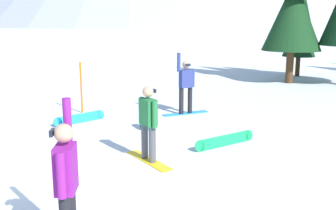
% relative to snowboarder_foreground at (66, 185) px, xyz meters
% --- Properties ---
extents(snowboarder_foreground, '(0.88, 1.47, 2.07)m').
position_rel_snowboarder_foreground_xyz_m(snowboarder_foreground, '(0.00, 0.00, 0.00)').
color(snowboarder_foreground, red).
rests_on(snowboarder_foreground, ground_plane).
extents(snowboarder_midground, '(1.42, 1.08, 1.67)m').
position_rel_snowboarder_foreground_xyz_m(snowboarder_midground, '(-0.58, 3.69, -0.11)').
color(snowboarder_midground, yellow).
rests_on(snowboarder_midground, ground_plane).
extents(snowboarder_background, '(1.29, 1.36, 2.01)m').
position_rel_snowboarder_foreground_xyz_m(snowboarder_background, '(-1.37, 8.26, -0.04)').
color(snowboarder_background, '#1E8CD8').
rests_on(snowboarder_background, ground_plane).
extents(loose_snowboard_near_left, '(0.87, 1.62, 0.26)m').
position_rel_snowboarder_foreground_xyz_m(loose_snowboard_near_left, '(-3.95, 5.98, -0.85)').
color(loose_snowboard_near_left, '#1E8CD8').
rests_on(loose_snowboard_near_left, ground_plane).
extents(loose_snowboard_near_right, '(1.09, 1.61, 0.27)m').
position_rel_snowboarder_foreground_xyz_m(loose_snowboard_near_right, '(0.69, 5.42, -0.85)').
color(loose_snowboard_near_right, '#19B259').
rests_on(loose_snowboard_near_right, ground_plane).
extents(backpack_teal, '(0.37, 0.38, 0.47)m').
position_rel_snowboarder_foreground_xyz_m(backpack_teal, '(-1.76, 6.04, -0.77)').
color(backpack_teal, '#1E7A7F').
rests_on(backpack_teal, ground_plane).
extents(trail_marker_pole, '(0.06, 0.06, 1.70)m').
position_rel_snowboarder_foreground_xyz_m(trail_marker_pole, '(-4.60, 7.09, -0.14)').
color(trail_marker_pole, orange).
rests_on(trail_marker_pole, ground_plane).
extents(pine_tree_young, '(2.79, 2.79, 7.15)m').
position_rel_snowboarder_foreground_xyz_m(pine_tree_young, '(1.05, 16.35, 2.91)').
color(pine_tree_young, '#472D19').
rests_on(pine_tree_young, ground_plane).
extents(pine_tree_short, '(1.74, 1.74, 4.87)m').
position_rel_snowboarder_foreground_xyz_m(pine_tree_short, '(1.21, 19.06, 1.66)').
color(pine_tree_short, '#472D19').
rests_on(pine_tree_short, ground_plane).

